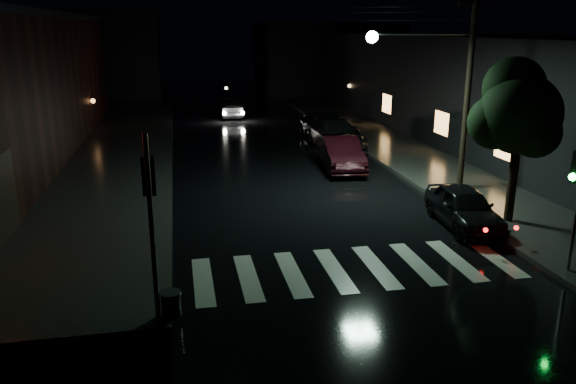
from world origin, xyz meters
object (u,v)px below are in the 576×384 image
parked_car_b (341,153)px  parked_car_d (329,127)px  oncoming_car (231,108)px  parked_car_c (334,133)px  parked_car_a (464,207)px

parked_car_b → parked_car_d: bearing=84.9°
parked_car_b → oncoming_car: 17.47m
parked_car_b → parked_car_c: 4.90m
oncoming_car → parked_car_d: bearing=116.7°
parked_car_a → oncoming_car: 26.08m
parked_car_b → parked_car_c: (1.02, 4.79, 0.05)m
parked_car_d → oncoming_car: parked_car_d is taller
parked_car_b → parked_car_c: bearing=83.6°
parked_car_b → parked_car_a: bearing=-72.3°
parked_car_a → parked_car_d: parked_car_d is taller
parked_car_a → parked_car_b: parked_car_b is taller
parked_car_a → parked_car_b: bearing=106.7°
parked_car_a → parked_car_c: size_ratio=0.70×
parked_car_c → parked_car_a: bearing=-89.6°
parked_car_a → parked_car_c: parked_car_c is taller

